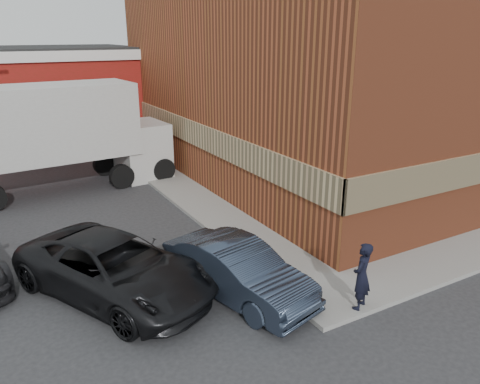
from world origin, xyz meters
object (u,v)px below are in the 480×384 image
suv_a (115,268)px  man (362,276)px  sedan (238,271)px  box_truck (70,130)px  brick_building (332,69)px

suv_a → man: bearing=-63.1°
man → suv_a: size_ratio=0.30×
sedan → suv_a: suv_a is taller
sedan → box_truck: 11.34m
box_truck → brick_building: bearing=-16.3°
man → suv_a: 6.02m
brick_building → man: 13.59m
suv_a → box_truck: (0.89, 9.51, 1.76)m
sedan → box_truck: box_truck is taller
sedan → suv_a: 3.07m
sedan → suv_a: bearing=134.7°
brick_building → box_truck: (-11.64, 2.56, -2.16)m
brick_building → man: brick_building is taller
man → box_truck: (-3.93, 13.11, 1.57)m
sedan → box_truck: size_ratio=0.48×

